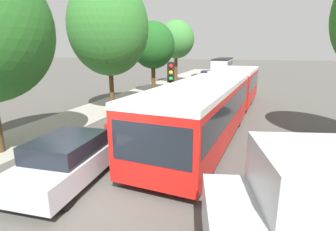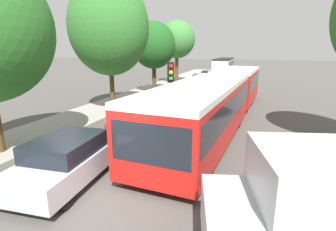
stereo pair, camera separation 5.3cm
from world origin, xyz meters
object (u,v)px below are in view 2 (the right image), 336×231
at_px(city_bus_rear, 224,64).
at_px(queued_car_tan, 192,88).
at_px(tree_left_far, 154,45).
at_px(tree_left_distant, 177,41).
at_px(queued_car_silver, 69,159).
at_px(queued_car_white, 171,98).
at_px(articulated_bus, 220,95).
at_px(queued_car_red, 141,118).
at_px(traffic_light, 171,82).
at_px(queued_car_graphite, 201,81).
at_px(tree_left_mid, 109,27).
at_px(queued_car_black, 209,76).

relative_size(city_bus_rear, queued_car_tan, 2.81).
distance_m(tree_left_far, tree_left_distant, 7.50).
bearing_deg(queued_car_tan, queued_car_silver, 175.96).
height_order(queued_car_silver, tree_left_far, tree_left_far).
bearing_deg(queued_car_white, queued_car_tan, -5.97).
bearing_deg(queued_car_silver, queued_car_tan, -4.04).
bearing_deg(articulated_bus, queued_car_white, -116.92).
relative_size(articulated_bus, queued_car_red, 4.16).
xyz_separation_m(articulated_bus, queued_car_silver, (-3.42, -8.39, -0.76)).
xyz_separation_m(articulated_bus, tree_left_far, (-6.85, 7.53, 2.78)).
bearing_deg(queued_car_silver, queued_car_red, -4.77).
height_order(queued_car_tan, tree_left_distant, tree_left_distant).
height_order(queued_car_white, traffic_light, traffic_light).
relative_size(queued_car_graphite, tree_left_mid, 0.49).
relative_size(queued_car_tan, traffic_light, 1.18).
height_order(queued_car_tan, traffic_light, traffic_light).
relative_size(articulated_bus, queued_car_white, 3.99).
bearing_deg(articulated_bus, queued_car_tan, -151.20).
bearing_deg(queued_car_red, queued_car_silver, 175.23).
xyz_separation_m(articulated_bus, queued_car_white, (-3.55, 2.18, -0.73)).
relative_size(queued_car_graphite, queued_car_black, 0.99).
bearing_deg(tree_left_mid, tree_left_distant, 89.91).
height_order(queued_car_white, queued_car_black, queued_car_white).
distance_m(queued_car_tan, tree_left_mid, 9.18).
xyz_separation_m(queued_car_black, tree_left_distant, (-3.22, -2.96, 4.19)).
xyz_separation_m(city_bus_rear, tree_left_mid, (-3.47, -31.17, 3.86)).
bearing_deg(traffic_light, tree_left_far, -171.77).
relative_size(tree_left_mid, tree_left_distant, 1.15).
bearing_deg(queued_car_graphite, queued_car_black, -3.80).
distance_m(city_bus_rear, queued_car_silver, 39.93).
distance_m(city_bus_rear, tree_left_far, 24.41).
relative_size(queued_car_red, queued_car_tan, 1.05).
relative_size(city_bus_rear, tree_left_far, 1.79).
relative_size(articulated_bus, tree_left_distant, 2.46).
bearing_deg(queued_car_tan, traffic_light, -175.79).
height_order(queued_car_white, tree_left_distant, tree_left_distant).
bearing_deg(queued_car_silver, tree_left_mid, 18.21).
height_order(queued_car_red, queued_car_graphite, queued_car_red).
bearing_deg(queued_car_graphite, tree_left_distant, 54.22).
distance_m(city_bus_rear, queued_car_black, 13.59).
height_order(queued_car_silver, queued_car_graphite, queued_car_silver).
xyz_separation_m(queued_car_white, tree_left_mid, (-3.41, -1.81, 4.51)).
bearing_deg(tree_left_far, city_bus_rear, 82.01).
xyz_separation_m(city_bus_rear, queued_car_black, (-0.23, -13.57, -0.71)).
bearing_deg(queued_car_white, queued_car_red, 178.53).
relative_size(queued_car_graphite, tree_left_far, 0.64).
distance_m(city_bus_rear, queued_car_white, 29.37).
bearing_deg(traffic_light, tree_left_distant, 178.77).
relative_size(queued_car_silver, queued_car_tan, 1.06).
bearing_deg(articulated_bus, city_bus_rear, -169.03).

